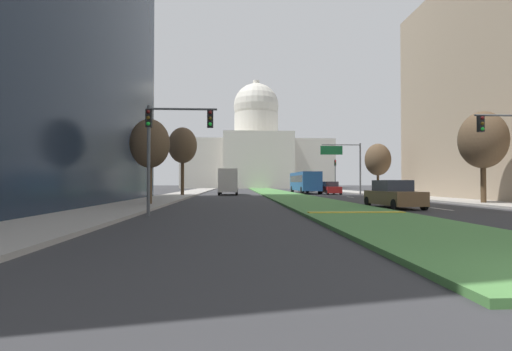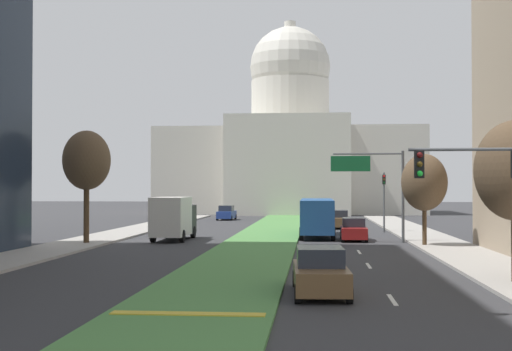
% 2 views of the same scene
% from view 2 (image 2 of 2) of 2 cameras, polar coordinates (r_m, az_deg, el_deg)
% --- Properties ---
extents(ground_plane, '(260.00, 260.00, 0.00)m').
position_cam_2_polar(ground_plane, '(56.29, 1.12, -4.99)').
color(ground_plane, '#333335').
extents(grass_median, '(5.13, 88.47, 0.14)m').
position_cam_2_polar(grass_median, '(51.40, 0.76, -5.29)').
color(grass_median, '#4C8442').
rests_on(grass_median, ground_plane).
extents(median_curb_nose, '(4.61, 0.50, 0.04)m').
position_cam_2_polar(median_curb_nose, '(20.46, -5.79, -11.54)').
color(median_curb_nose, gold).
rests_on(median_curb_nose, grass_median).
extents(lane_dashes_right, '(0.16, 66.21, 0.01)m').
position_cam_2_polar(lane_dashes_right, '(53.37, 7.85, -5.20)').
color(lane_dashes_right, silver).
rests_on(lane_dashes_right, ground_plane).
extents(sidewalk_left, '(4.00, 88.47, 0.15)m').
position_cam_2_polar(sidewalk_left, '(49.06, -14.23, -5.46)').
color(sidewalk_left, '#9E9991').
rests_on(sidewalk_left, ground_plane).
extents(sidewalk_right, '(4.00, 88.47, 0.15)m').
position_cam_2_polar(sidewalk_right, '(47.15, 15.47, -5.64)').
color(sidewalk_right, '#9E9991').
rests_on(sidewalk_right, ground_plane).
extents(capitol_building, '(39.66, 22.83, 29.90)m').
position_cam_2_polar(capitol_building, '(104.59, 2.89, 2.14)').
color(capitol_building, beige).
rests_on(capitol_building, ground_plane).
extents(traffic_light_near_right, '(3.34, 0.35, 5.20)m').
position_cam_2_polar(traffic_light_near_right, '(21.49, 19.01, -1.24)').
color(traffic_light_near_right, '#515456').
rests_on(traffic_light_near_right, ground_plane).
extents(traffic_light_far_right, '(0.28, 0.35, 5.20)m').
position_cam_2_polar(traffic_light_far_right, '(59.79, 10.77, -1.57)').
color(traffic_light_far_right, '#515456').
rests_on(traffic_light_far_right, ground_plane).
extents(overhead_guide_sign, '(5.19, 0.20, 6.50)m').
position_cam_2_polar(overhead_guide_sign, '(48.62, 10.12, -0.15)').
color(overhead_guide_sign, '#515456').
rests_on(overhead_guide_sign, ground_plane).
extents(street_tree_left_mid, '(3.24, 3.24, 7.79)m').
position_cam_2_polar(street_tree_left_mid, '(47.34, -14.12, 1.20)').
color(street_tree_left_mid, '#4C3823').
rests_on(street_tree_left_mid, ground_plane).
extents(street_tree_right_mid, '(2.99, 2.99, 6.11)m').
position_cam_2_polar(street_tree_right_mid, '(45.60, 14.03, -0.59)').
color(street_tree_right_mid, '#4C3823').
rests_on(street_tree_right_mid, ground_plane).
extents(sedan_lead_stopped, '(2.16, 4.74, 1.71)m').
position_cam_2_polar(sedan_lead_stopped, '(24.90, 5.45, -8.15)').
color(sedan_lead_stopped, brown).
rests_on(sedan_lead_stopped, ground_plane).
extents(sedan_midblock, '(1.97, 4.49, 1.67)m').
position_cam_2_polar(sedan_midblock, '(50.15, 8.24, -4.57)').
color(sedan_midblock, maroon).
rests_on(sedan_midblock, ground_plane).
extents(sedan_distant, '(2.02, 4.39, 1.74)m').
position_cam_2_polar(sedan_distant, '(64.80, 7.02, -3.75)').
color(sedan_distant, brown).
rests_on(sedan_distant, ground_plane).
extents(sedan_far_horizon, '(1.97, 4.53, 1.75)m').
position_cam_2_polar(sedan_far_horizon, '(81.34, -2.51, -3.20)').
color(sedan_far_horizon, navy).
rests_on(sedan_far_horizon, ground_plane).
extents(box_truck_delivery, '(2.40, 6.40, 3.20)m').
position_cam_2_polar(box_truck_delivery, '(50.23, -7.00, -3.55)').
color(box_truck_delivery, black).
rests_on(box_truck_delivery, ground_plane).
extents(city_bus, '(2.62, 11.00, 2.95)m').
position_cam_2_polar(city_bus, '(54.01, 5.18, -3.28)').
color(city_bus, '#1E4C8C').
rests_on(city_bus, ground_plane).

